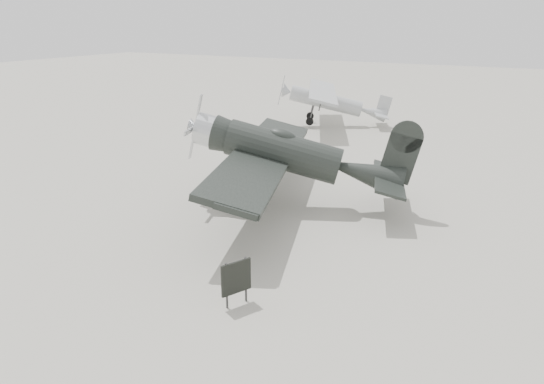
{
  "coord_description": "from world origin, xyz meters",
  "views": [
    {
      "loc": [
        8.55,
        -13.12,
        7.77
      ],
      "look_at": [
        -0.57,
        3.39,
        1.5
      ],
      "focal_mm": 35.0,
      "sensor_mm": 36.0,
      "label": 1
    }
  ],
  "objects": [
    {
      "name": "highwing_monoplane",
      "position": [
        -6.6,
        23.18,
        2.01
      ],
      "size": [
        8.42,
        11.05,
        3.22
      ],
      "rotation": [
        0.0,
        0.23,
        0.42
      ],
      "color": "#9A9D9F",
      "rests_on": "ground"
    },
    {
      "name": "ground",
      "position": [
        0.0,
        0.0,
        0.0
      ],
      "size": [
        160.0,
        160.0,
        0.0
      ],
      "primitive_type": "plane",
      "color": "gray",
      "rests_on": "ground"
    },
    {
      "name": "sign_board",
      "position": [
        1.26,
        -2.0,
        0.83
      ],
      "size": [
        0.45,
        0.9,
        1.38
      ],
      "rotation": [
        0.0,
        0.0,
        -0.43
      ],
      "color": "#333333",
      "rests_on": "ground"
    },
    {
      "name": "lowwing_monoplane",
      "position": [
        -1.04,
        6.1,
        2.26
      ],
      "size": [
        9.58,
        13.12,
        4.26
      ],
      "rotation": [
        0.0,
        0.24,
        0.33
      ],
      "color": "black",
      "rests_on": "ground"
    }
  ]
}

